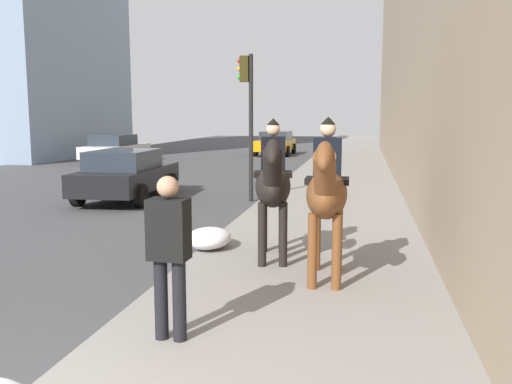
% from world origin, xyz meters
% --- Properties ---
extents(mounted_horse_near, '(2.15, 0.79, 2.25)m').
position_xyz_m(mounted_horse_near, '(5.32, -1.38, 1.35)').
color(mounted_horse_near, black).
rests_on(mounted_horse_near, sidewalk_slab).
extents(mounted_horse_far, '(2.15, 0.61, 2.28)m').
position_xyz_m(mounted_horse_far, '(4.36, -2.28, 1.38)').
color(mounted_horse_far, brown).
rests_on(mounted_horse_far, sidewalk_slab).
extents(pedestrian_greeting, '(0.28, 0.41, 1.70)m').
position_xyz_m(pedestrian_greeting, '(2.02, -0.85, 1.10)').
color(pedestrian_greeting, black).
rests_on(pedestrian_greeting, sidewalk_slab).
extents(car_near_lane, '(4.36, 2.16, 1.44)m').
position_xyz_m(car_near_lane, '(30.04, 2.51, 0.76)').
color(car_near_lane, orange).
rests_on(car_near_lane, ground).
extents(car_mid_lane, '(4.43, 2.13, 1.44)m').
position_xyz_m(car_mid_lane, '(11.50, 3.87, 0.75)').
color(car_mid_lane, black).
rests_on(car_mid_lane, ground).
extents(car_far_lane, '(4.53, 2.13, 1.44)m').
position_xyz_m(car_far_lane, '(22.81, 9.57, 0.75)').
color(car_far_lane, silver).
rests_on(car_far_lane, ground).
extents(traffic_light_near_curb, '(0.20, 0.44, 4.07)m').
position_xyz_m(traffic_light_near_curb, '(11.90, 0.41, 2.72)').
color(traffic_light_near_curb, black).
rests_on(traffic_light_near_curb, ground).
extents(snow_pile_far, '(1.01, 0.77, 0.35)m').
position_xyz_m(snow_pile_far, '(5.90, -0.15, 0.29)').
color(snow_pile_far, white).
rests_on(snow_pile_far, sidewalk_slab).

